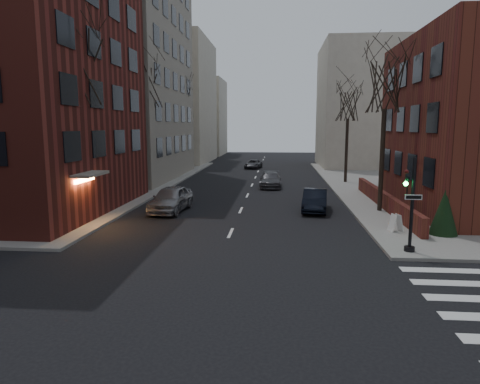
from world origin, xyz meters
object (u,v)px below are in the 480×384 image
tree_left_c (181,103)px  tree_left_a (74,70)px  evergreen_shrub (444,212)px  car_lane_gray (271,180)px  streetlamp_near (136,142)px  car_lane_silver (171,199)px  tree_left_b (143,83)px  parked_sedan (315,200)px  traffic_signal (410,211)px  sandwich_board (396,223)px  tree_right_a (386,82)px  car_lane_far (253,164)px  streetlamp_far (190,136)px  tree_right_b (348,102)px

tree_left_c → tree_left_a: bearing=-90.0°
tree_left_c → evergreen_shrub: (19.30, -27.91, -6.75)m
car_lane_gray → streetlamp_near: bearing=-146.1°
car_lane_silver → tree_left_a: bearing=-139.2°
tree_left_b → parked_sedan: tree_left_b is taller
traffic_signal → streetlamp_near: 20.86m
tree_left_b → tree_left_c: tree_left_b is taller
tree_left_b → sandwich_board: (17.15, -13.49, -8.32)m
car_lane_silver → tree_right_a: bearing=8.1°
tree_left_a → tree_left_c: 26.00m
tree_left_c → car_lane_far: 12.36m
traffic_signal → sandwich_board: (0.41, 3.52, -1.31)m
streetlamp_near → car_lane_far: 25.14m
traffic_signal → car_lane_far: size_ratio=1.00×
tree_right_a → evergreen_shrub: 9.13m
tree_left_b → streetlamp_near: tree_left_b is taller
tree_left_a → sandwich_board: 18.93m
tree_left_b → streetlamp_near: size_ratio=1.72×
parked_sedan → car_lane_gray: parked_sedan is taller
parked_sedan → car_lane_silver: car_lane_silver is taller
streetlamp_near → evergreen_shrub: 21.37m
tree_left_c → car_lane_gray: bearing=-46.8°
evergreen_shrub → streetlamp_near: bearing=152.1°
tree_left_b → tree_right_a: tree_left_b is taller
tree_left_c → car_lane_gray: (10.54, -11.23, -7.36)m
tree_left_b → streetlamp_far: 16.68m
traffic_signal → streetlamp_near: (-16.14, 13.01, 2.33)m
traffic_signal → car_lane_far: (-8.74, 36.75, -1.35)m
traffic_signal → car_lane_silver: traffic_signal is taller
tree_left_b → evergreen_shrub: 24.99m
tree_left_b → car_lane_gray: (10.54, 2.77, -8.25)m
evergreen_shrub → tree_right_a: bearing=106.0°
car_lane_far → tree_right_a: bearing=-63.5°
evergreen_shrub → sandwich_board: bearing=168.7°
tree_right_b → sandwich_board: tree_right_b is taller
tree_left_a → tree_right_b: 25.19m
traffic_signal → streetlamp_near: streetlamp_near is taller
streetlamp_far → evergreen_shrub: streetlamp_far is taller
tree_left_c → tree_right_b: bearing=-24.4°
traffic_signal → tree_left_c: 35.76m
tree_left_b → tree_left_c: (0.00, 14.00, -0.88)m
tree_left_c → car_lane_far: tree_left_c is taller
tree_left_b → car_lane_gray: 13.66m
tree_right_a → evergreen_shrub: bearing=-74.0°
tree_left_c → car_lane_far: bearing=35.7°
traffic_signal → car_lane_far: traffic_signal is taller
traffic_signal → car_lane_gray: (-6.20, 19.78, -1.24)m
car_lane_silver → evergreen_shrub: bearing=-14.2°
sandwich_board → car_lane_gray: bearing=96.7°
tree_left_a → car_lane_gray: (10.54, 14.77, -7.80)m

